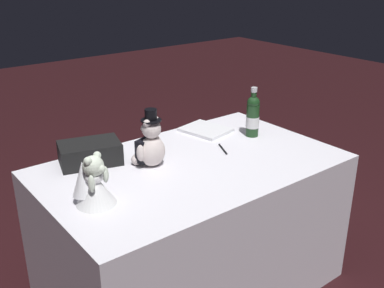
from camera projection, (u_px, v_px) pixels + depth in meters
ground_plane at (192, 286)px, 2.46m from camera, size 12.00×12.00×0.00m
reception_table at (192, 228)px, 2.32m from camera, size 1.43×0.87×0.73m
teddy_bear_groom at (150, 145)px, 2.13m from camera, size 0.16×0.16×0.28m
teddy_bear_bride at (92, 182)px, 1.80m from camera, size 0.19×0.21×0.21m
champagne_bottle at (253, 116)px, 2.49m from camera, size 0.07×0.07×0.27m
signing_pen at (223, 149)px, 2.34m from camera, size 0.06×0.13×0.01m
gift_case_black at (90, 153)px, 2.17m from camera, size 0.32×0.26×0.10m
guestbook at (206, 130)px, 2.59m from camera, size 0.25×0.29×0.02m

